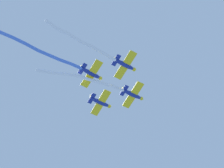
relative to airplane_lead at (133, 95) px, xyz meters
The scene contains 7 objects.
airplane_lead is the anchor object (origin of this frame).
smoke_trail_lead 13.43m from the airplane_lead, 29.41° to the left, with size 19.96×9.56×2.59m.
airplane_left_wing 8.36m from the airplane_lead, ahead, with size 6.40×7.64×2.02m.
airplane_right_wing 8.35m from the airplane_lead, 82.61° to the left, with size 6.46×7.57×2.02m.
smoke_trail_right_wing 18.72m from the airplane_lead, 55.51° to the left, with size 14.94×11.83×1.68m.
airplane_slot 11.81m from the airplane_lead, 37.59° to the left, with size 6.52×7.47×2.02m.
smoke_trail_slot 27.07m from the airplane_lead, 36.63° to the left, with size 20.93×15.10×2.15m.
Camera 1 is at (2.25, 39.97, 1.56)m, focal length 52.58 mm.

